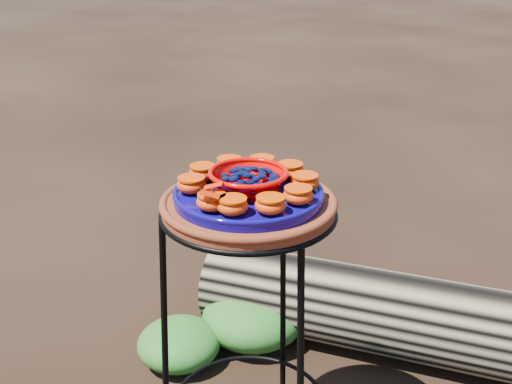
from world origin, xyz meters
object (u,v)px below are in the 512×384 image
at_px(cobalt_plate, 248,196).
at_px(red_bowl, 248,181).
at_px(terracotta_saucer, 248,207).
at_px(plant_stand, 249,341).
at_px(driftwood_log, 427,321).

relative_size(cobalt_plate, red_bowl, 2.00).
bearing_deg(terracotta_saucer, red_bowl, 0.00).
relative_size(plant_stand, driftwood_log, 0.48).
bearing_deg(plant_stand, cobalt_plate, 0.00).
height_order(plant_stand, cobalt_plate, cobalt_plate).
bearing_deg(red_bowl, cobalt_plate, 0.00).
bearing_deg(driftwood_log, cobalt_plate, -118.38).
xyz_separation_m(terracotta_saucer, driftwood_log, (0.33, 0.61, -0.58)).
xyz_separation_m(plant_stand, terracotta_saucer, (0.00, 0.00, 0.37)).
bearing_deg(driftwood_log, red_bowl, -118.38).
bearing_deg(driftwood_log, terracotta_saucer, -118.38).
relative_size(plant_stand, cobalt_plate, 2.08).
distance_m(terracotta_saucer, driftwood_log, 0.90).
xyz_separation_m(cobalt_plate, red_bowl, (0.00, 0.00, 0.03)).
relative_size(terracotta_saucer, driftwood_log, 0.27).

